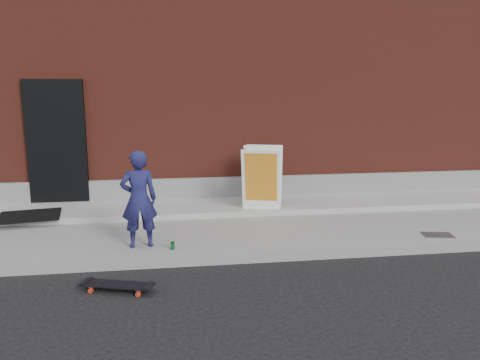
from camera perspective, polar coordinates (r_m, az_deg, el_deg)
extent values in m
plane|color=black|center=(6.45, -3.36, -10.36)|extent=(80.00, 80.00, 0.00)
cube|color=gray|center=(7.84, -4.31, -5.86)|extent=(20.00, 3.00, 0.15)
cube|color=gray|center=(8.67, -4.73, -3.35)|extent=(20.00, 1.20, 0.10)
cube|color=maroon|center=(12.99, -6.18, 11.67)|extent=(20.00, 8.00, 5.00)
cube|color=gray|center=(9.17, -4.98, -0.95)|extent=(20.00, 0.10, 0.40)
cube|color=black|center=(9.24, -21.44, 4.38)|extent=(1.05, 0.12, 2.25)
imported|color=#1B1C4D|center=(6.68, -12.23, -2.30)|extent=(0.54, 0.39, 1.38)
cylinder|color=red|center=(5.82, -11.62, -12.72)|extent=(0.07, 0.05, 0.06)
cylinder|color=red|center=(5.67, -12.31, -13.45)|extent=(0.07, 0.05, 0.06)
cylinder|color=red|center=(6.05, -16.94, -12.05)|extent=(0.07, 0.05, 0.06)
cylinder|color=red|center=(5.90, -17.75, -12.71)|extent=(0.07, 0.05, 0.06)
cube|color=#B9B9BF|center=(5.73, -11.97, -12.72)|extent=(0.11, 0.19, 0.02)
cube|color=#B9B9BF|center=(5.96, -17.36, -12.03)|extent=(0.11, 0.19, 0.02)
cube|color=black|center=(5.83, -14.73, -12.22)|extent=(0.88, 0.47, 0.02)
cube|color=white|center=(8.11, 2.58, -0.03)|extent=(0.73, 0.48, 1.09)
cube|color=white|center=(8.59, 2.90, 0.60)|extent=(0.73, 0.48, 1.09)
cube|color=yellow|center=(8.09, 2.56, -0.45)|extent=(0.60, 0.37, 0.87)
cube|color=white|center=(8.26, 2.78, 4.01)|extent=(0.66, 0.24, 0.06)
cylinder|color=#167136|center=(6.64, -8.22, -7.93)|extent=(0.07, 0.07, 0.11)
cube|color=black|center=(8.60, -24.28, -4.00)|extent=(1.09, 0.93, 0.03)
cube|color=#535358|center=(7.81, 22.97, -6.19)|extent=(0.48, 0.36, 0.01)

